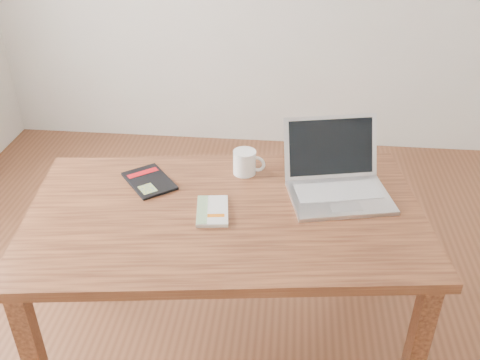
# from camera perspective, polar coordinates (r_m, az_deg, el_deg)

# --- Properties ---
(room) EXTENTS (4.04, 4.04, 2.70)m
(room) POSITION_cam_1_polar(r_m,az_deg,el_deg) (1.74, -0.05, 13.63)
(room) COLOR brown
(room) RESTS_ON ground
(desk) EXTENTS (1.57, 1.02, 0.75)m
(desk) POSITION_cam_1_polar(r_m,az_deg,el_deg) (2.05, -1.57, -5.32)
(desk) COLOR brown
(desk) RESTS_ON ground
(white_guidebook) EXTENTS (0.14, 0.20, 0.02)m
(white_guidebook) POSITION_cam_1_polar(r_m,az_deg,el_deg) (1.98, -2.98, -3.32)
(white_guidebook) COLOR beige
(white_guidebook) RESTS_ON desk
(black_guidebook) EXTENTS (0.26, 0.27, 0.01)m
(black_guidebook) POSITION_cam_1_polar(r_m,az_deg,el_deg) (2.19, -9.66, -0.10)
(black_guidebook) COLOR black
(black_guidebook) RESTS_ON desk
(laptop) EXTENTS (0.45, 0.43, 0.25)m
(laptop) POSITION_cam_1_polar(r_m,az_deg,el_deg) (2.12, 10.27, 0.11)
(laptop) COLOR silver
(laptop) RESTS_ON desk
(coffee_mug) EXTENTS (0.14, 0.09, 0.10)m
(coffee_mug) POSITION_cam_1_polar(r_m,az_deg,el_deg) (2.20, 0.57, 1.94)
(coffee_mug) COLOR white
(coffee_mug) RESTS_ON desk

